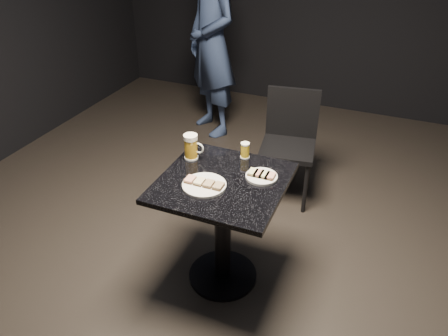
{
  "coord_description": "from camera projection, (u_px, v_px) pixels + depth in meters",
  "views": [
    {
      "loc": [
        0.8,
        -1.89,
        2.1
      ],
      "look_at": [
        0.0,
        0.02,
        0.82
      ],
      "focal_mm": 35.0,
      "sensor_mm": 36.0,
      "label": 1
    }
  ],
  "objects": [
    {
      "name": "floor",
      "position": [
        223.0,
        276.0,
        2.85
      ],
      "size": [
        6.0,
        6.0,
        0.0
      ],
      "primitive_type": "plane",
      "color": "black",
      "rests_on": "ground"
    },
    {
      "name": "plate_large",
      "position": [
        204.0,
        185.0,
        2.4
      ],
      "size": [
        0.24,
        0.24,
        0.01
      ],
      "primitive_type": "cylinder",
      "color": "white",
      "rests_on": "table"
    },
    {
      "name": "plate_small",
      "position": [
        262.0,
        177.0,
        2.48
      ],
      "size": [
        0.18,
        0.18,
        0.01
      ],
      "primitive_type": "cylinder",
      "color": "silver",
      "rests_on": "table"
    },
    {
      "name": "patron",
      "position": [
        212.0,
        43.0,
        4.19
      ],
      "size": [
        0.8,
        0.75,
        1.84
      ],
      "primitive_type": "imported",
      "rotation": [
        0.0,
        0.0,
        -0.64
      ],
      "color": "navy",
      "rests_on": "floor"
    },
    {
      "name": "table",
      "position": [
        223.0,
        214.0,
        2.58
      ],
      "size": [
        0.7,
        0.7,
        0.75
      ],
      "color": "black",
      "rests_on": "floor"
    },
    {
      "name": "beer_mug",
      "position": [
        191.0,
        147.0,
        2.62
      ],
      "size": [
        0.13,
        0.09,
        0.16
      ],
      "color": "white",
      "rests_on": "table"
    },
    {
      "name": "beer_tumbler",
      "position": [
        245.0,
        150.0,
        2.65
      ],
      "size": [
        0.06,
        0.06,
        0.1
      ],
      "color": "silver",
      "rests_on": "table"
    },
    {
      "name": "chair",
      "position": [
        289.0,
        139.0,
        3.41
      ],
      "size": [
        0.47,
        0.47,
        0.87
      ],
      "color": "black",
      "rests_on": "floor"
    },
    {
      "name": "canapes_on_plate_large",
      "position": [
        204.0,
        183.0,
        2.39
      ],
      "size": [
        0.22,
        0.07,
        0.02
      ],
      "color": "#4C3521",
      "rests_on": "plate_large"
    },
    {
      "name": "canapes_on_plate_small",
      "position": [
        262.0,
        174.0,
        2.47
      ],
      "size": [
        0.15,
        0.07,
        0.02
      ],
      "color": "#4C3521",
      "rests_on": "plate_small"
    }
  ]
}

